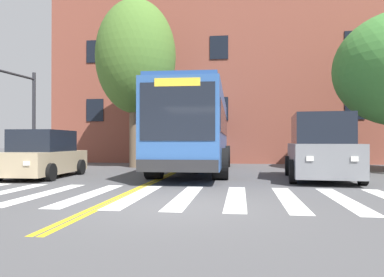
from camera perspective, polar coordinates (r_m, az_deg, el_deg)
name	(u,v)px	position (r m, az deg, el deg)	size (l,w,h in m)	color
ground_plane	(174,207)	(7.68, -2.70, -10.36)	(120.00, 120.00, 0.00)	#4C4C4F
crosswalk	(186,197)	(9.03, -0.99, -8.84)	(12.47, 4.01, 0.01)	white
lane_line_yellow_inner	(193,163)	(23.06, 0.15, -3.75)	(0.12, 36.00, 0.01)	gold
lane_line_yellow_outer	(196,163)	(23.04, 0.55, -3.75)	(0.12, 36.00, 0.01)	gold
city_bus	(197,129)	(16.84, 0.80, 1.39)	(3.06, 12.20, 3.43)	#2D5699
car_tan_near_lane	(43,156)	(14.84, -21.77, -2.44)	(2.16, 4.17, 1.74)	tan
car_grey_far_lane	(321,149)	(13.67, 19.01, -1.50)	(2.53, 4.82, 2.26)	slate
traffic_light_far_corner	(9,99)	(18.33, -26.05, 5.47)	(0.61, 3.85, 4.65)	#28282D
street_tree_curbside_small	(136,58)	(19.85, -8.55, 12.10)	(4.77, 4.70, 8.63)	brown
building_facade	(279,65)	(26.93, 13.05, 10.81)	(29.12, 7.91, 13.15)	brown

